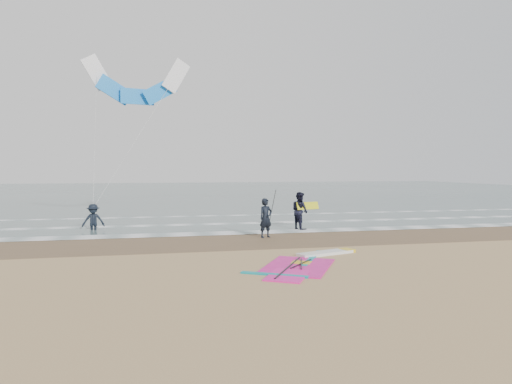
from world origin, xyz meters
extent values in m
plane|color=tan|center=(0.00, 0.00, 0.00)|extent=(120.00, 120.00, 0.00)
cube|color=#47605E|center=(0.00, 48.00, 0.01)|extent=(120.00, 80.00, 0.02)
cube|color=brown|center=(0.00, 6.00, 0.00)|extent=(120.00, 5.00, 0.01)
cube|color=white|center=(0.00, 8.20, 0.03)|extent=(120.00, 1.20, 0.02)
cube|color=white|center=(0.00, 12.00, 0.03)|extent=(120.00, 0.70, 0.02)
cube|color=white|center=(0.00, 16.50, 0.03)|extent=(120.00, 0.50, 0.01)
cube|color=white|center=(0.77, 2.07, 0.05)|extent=(2.33, 1.23, 0.11)
cube|color=yellow|center=(1.77, 2.39, 0.06)|extent=(0.56, 0.64, 0.12)
cube|color=#F11E97|center=(-0.86, 0.26, 0.02)|extent=(3.18, 3.51, 0.04)
cube|color=#F11E97|center=(-1.54, -0.92, 0.02)|extent=(1.76, 1.96, 0.04)
cube|color=#0C8C99|center=(0.05, 1.44, 0.02)|extent=(1.62, 2.61, 0.05)
cube|color=#0C8C99|center=(-1.90, -0.74, 0.02)|extent=(1.91, 1.22, 0.05)
cube|color=yellow|center=(-0.59, 0.71, 0.02)|extent=(0.82, 0.79, 0.05)
cylinder|color=black|center=(-1.22, 0.08, 0.05)|extent=(1.68, 2.85, 0.05)
cylinder|color=black|center=(-0.68, 0.44, 0.06)|extent=(1.12, 1.24, 0.04)
cylinder|color=black|center=(-0.68, 0.44, 0.06)|extent=(0.54, 1.56, 0.04)
imported|color=black|center=(-0.44, 6.55, 0.91)|extent=(0.78, 0.65, 1.82)
imported|color=black|center=(1.93, 8.87, 0.98)|extent=(1.03, 1.16, 1.97)
imported|color=black|center=(-8.57, 10.75, 0.86)|extent=(1.15, 0.70, 1.72)
cylinder|color=black|center=(-0.14, 6.55, 1.33)|extent=(0.17, 0.86, 1.82)
cube|color=yellow|center=(2.33, 8.77, 1.25)|extent=(1.30, 0.51, 0.39)
cube|color=white|center=(-8.53, 12.82, 8.46)|extent=(1.65, 0.53, 2.04)
cube|color=#157BE2|center=(-7.62, 12.82, 7.55)|extent=(2.00, 0.62, 1.68)
cube|color=#157BE2|center=(-6.38, 12.82, 7.22)|extent=(1.82, 0.58, 0.87)
cube|color=#157BE2|center=(-5.14, 12.82, 7.55)|extent=(2.00, 0.62, 1.68)
cube|color=white|center=(-4.23, 12.82, 8.46)|extent=(1.65, 0.53, 2.04)
cylinder|color=beige|center=(-8.55, 11.78, 4.80)|extent=(0.06, 2.08, 7.33)
cylinder|color=beige|center=(-6.40, 11.78, 4.80)|extent=(4.36, 2.09, 7.33)
camera|label=1|loc=(-5.26, -13.81, 3.21)|focal=32.00mm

